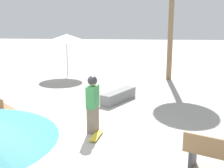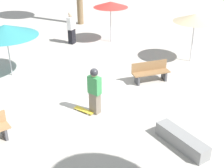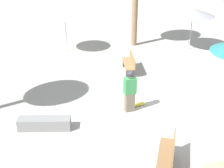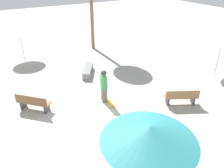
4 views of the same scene
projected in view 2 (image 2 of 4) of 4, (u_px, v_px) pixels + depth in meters
name	position (u px, v px, depth m)	size (l,w,h in m)	color
ground_plane	(91.00, 96.00, 12.03)	(60.00, 60.00, 0.00)	#ADA8A0
skater_main	(95.00, 89.00, 10.57)	(0.35, 0.49, 1.68)	#726656
skateboard	(84.00, 110.00, 10.98)	(0.33, 0.82, 0.07)	gold
concrete_ledge	(182.00, 140.00, 9.17)	(1.31, 1.79, 0.42)	gray
bench_near	(150.00, 72.00, 13.02)	(1.44, 1.44, 0.85)	#47474C
shade_umbrella_teal	(5.00, 30.00, 12.86)	(2.69, 2.69, 2.27)	#B7B7BC
shade_umbrella_red	(111.00, 4.00, 16.94)	(1.91, 1.91, 2.26)	#B7B7BC
shade_umbrella_tan	(195.00, 18.00, 14.28)	(2.01, 2.01, 2.31)	#B7B7BC
bystander_watching	(71.00, 28.00, 17.17)	(0.49, 0.28, 1.78)	black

